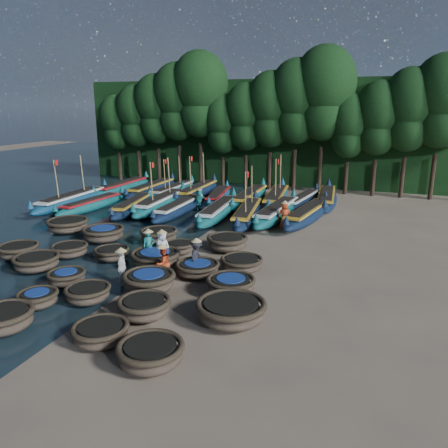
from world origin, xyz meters
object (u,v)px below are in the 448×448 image
(coracle_10, at_px, (19,250))
(fisherman_2, at_px, (163,262))
(coracle_2, at_px, (4,319))
(long_boat_0, at_px, (72,200))
(fisherman_6, at_px, (285,215))
(coracle_13, at_px, (149,281))
(coracle_9, at_px, (231,311))
(long_boat_16, at_px, (302,200))
(long_boat_2, at_px, (133,206))
(fisherman_3, at_px, (197,255))
(fisherman_5, at_px, (199,200))
(long_boat_1, at_px, (92,204))
(long_boat_7, at_px, (277,212))
(coracle_15, at_px, (70,250))
(coracle_14, at_px, (231,285))
(long_boat_3, at_px, (161,203))
(long_boat_9, at_px, (123,187))
(coracle_4, at_px, (151,353))
(long_boat_14, at_px, (249,197))
(coracle_3, at_px, (101,333))
(fisherman_1, at_px, (149,245))
(coracle_8, at_px, (144,307))
(coracle_19, at_px, (242,263))
(long_boat_4, at_px, (179,208))
(long_boat_5, at_px, (218,211))
(coracle_23, at_px, (179,247))
(long_boat_13, at_px, (219,197))
(long_boat_8, at_px, (308,214))
(fisherman_0, at_px, (162,246))
(long_boat_12, at_px, (197,191))
(long_boat_15, at_px, (276,198))
(coracle_20, at_px, (68,225))
(coracle_24, at_px, (227,242))
(coracle_6, at_px, (38,298))
(coracle_22, at_px, (159,235))
(long_boat_17, at_px, (327,199))
(long_boat_6, at_px, (247,214))
(coracle_21, at_px, (103,233))
(long_boat_10, at_px, (152,189))

(coracle_10, bearing_deg, fisherman_2, -1.02)
(coracle_2, bearing_deg, long_boat_0, 121.47)
(fisherman_6, bearing_deg, coracle_13, 53.26)
(coracle_9, bearing_deg, long_boat_16, 92.44)
(long_boat_2, bearing_deg, fisherman_6, -12.81)
(fisherman_3, height_order, fisherman_5, fisherman_5)
(coracle_10, height_order, long_boat_1, long_boat_1)
(coracle_2, bearing_deg, long_boat_7, 73.02)
(coracle_15, relative_size, fisherman_5, 1.23)
(coracle_14, relative_size, long_boat_3, 0.26)
(coracle_2, height_order, long_boat_3, long_boat_3)
(coracle_14, bearing_deg, long_boat_9, 133.01)
(coracle_4, xyz_separation_m, long_boat_14, (-3.50, 22.25, 0.15))
(coracle_3, xyz_separation_m, fisherman_2, (-0.53, 5.47, 0.49))
(long_boat_0, xyz_separation_m, fisherman_1, (11.39, -8.62, 0.31))
(coracle_3, distance_m, coracle_8, 2.11)
(coracle_3, xyz_separation_m, coracle_19, (2.40, 7.79, -0.01))
(long_boat_4, height_order, fisherman_1, fisherman_1)
(coracle_10, height_order, long_boat_5, long_boat_5)
(long_boat_7, bearing_deg, coracle_23, -106.90)
(coracle_2, bearing_deg, long_boat_13, 90.58)
(coracle_19, distance_m, long_boat_8, 10.02)
(coracle_13, relative_size, fisherman_0, 1.44)
(long_boat_14, bearing_deg, coracle_4, -81.04)
(coracle_10, height_order, long_boat_12, long_boat_12)
(coracle_23, bearing_deg, long_boat_2, 134.70)
(long_boat_4, bearing_deg, coracle_3, -73.53)
(long_boat_3, distance_m, long_boat_5, 4.93)
(long_boat_3, bearing_deg, long_boat_15, 27.77)
(coracle_10, relative_size, long_boat_12, 0.24)
(coracle_20, relative_size, fisherman_0, 1.46)
(long_boat_4, height_order, long_boat_15, long_boat_15)
(coracle_24, xyz_separation_m, long_boat_16, (2.00, 11.79, 0.06))
(coracle_6, distance_m, coracle_22, 8.93)
(coracle_13, height_order, coracle_24, coracle_13)
(long_boat_4, height_order, long_boat_12, long_boat_12)
(coracle_8, xyz_separation_m, long_boat_14, (-1.75, 19.56, 0.16))
(long_boat_9, height_order, long_boat_17, long_boat_17)
(coracle_14, bearing_deg, long_boat_6, 103.41)
(long_boat_13, height_order, fisherman_5, fisherman_5)
(coracle_13, relative_size, long_boat_9, 0.31)
(coracle_4, xyz_separation_m, long_boat_4, (-7.19, 17.19, 0.11))
(coracle_4, height_order, fisherman_0, fisherman_0)
(coracle_8, bearing_deg, coracle_20, 140.44)
(long_boat_0, bearing_deg, coracle_22, -29.30)
(long_boat_1, height_order, long_boat_2, long_boat_2)
(coracle_21, height_order, fisherman_2, fisherman_2)
(long_boat_6, bearing_deg, long_boat_4, 171.02)
(coracle_23, xyz_separation_m, long_boat_1, (-10.26, 6.62, 0.14))
(long_boat_10, relative_size, long_boat_15, 0.95)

